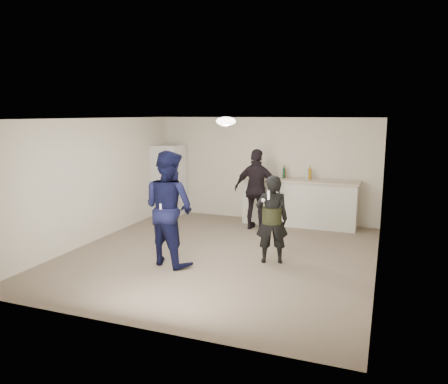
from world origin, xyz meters
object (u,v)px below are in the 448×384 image
(fridge, at_px, (169,180))
(spectator, at_px, (257,190))
(shaker, at_px, (268,175))
(counter, at_px, (299,203))
(woman, at_px, (272,219))
(man, at_px, (169,208))

(fridge, relative_size, spectator, 0.99)
(fridge, relative_size, shaker, 10.59)
(counter, xyz_separation_m, spectator, (-0.83, -0.68, 0.38))
(counter, bearing_deg, fridge, -178.81)
(counter, bearing_deg, woman, -88.99)
(counter, relative_size, shaker, 15.29)
(fridge, height_order, spectator, spectator)
(woman, distance_m, spectator, 2.25)
(spectator, bearing_deg, counter, -137.36)
(counter, height_order, fridge, fridge)
(counter, distance_m, shaker, 0.99)
(spectator, bearing_deg, shaker, -95.85)
(counter, relative_size, spectator, 1.43)
(spectator, bearing_deg, fridge, -10.40)
(man, relative_size, woman, 1.27)
(fridge, bearing_deg, shaker, -0.82)
(fridge, height_order, woman, fridge)
(fridge, distance_m, woman, 4.35)
(man, bearing_deg, spectator, -87.82)
(counter, xyz_separation_m, man, (-1.59, -3.43, 0.46))
(shaker, height_order, man, man)
(fridge, distance_m, man, 3.80)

